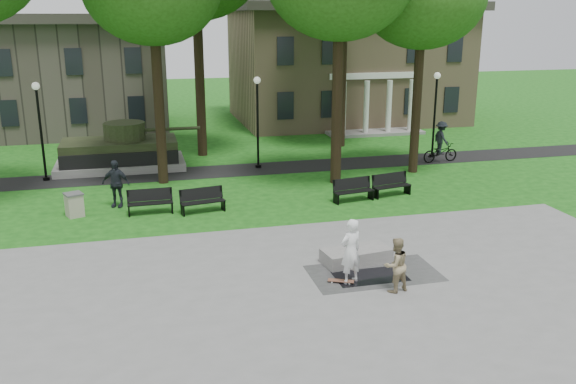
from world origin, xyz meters
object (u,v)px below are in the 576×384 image
object	(u,v)px
skateboarder	(351,251)
friend_watching	(396,265)
cyclist	(441,146)
trash_bin	(74,205)
park_bench_0	(150,201)
concrete_block	(356,255)

from	to	relation	value
skateboarder	friend_watching	world-z (taller)	skateboarder
skateboarder	cyclist	size ratio (longest dim) A/B	0.89
trash_bin	friend_watching	bearing A→B (deg)	-44.89
skateboarder	cyclist	xyz separation A→B (m)	(10.05, 13.54, -0.10)
park_bench_0	trash_bin	bearing A→B (deg)	172.56
concrete_block	friend_watching	distance (m)	2.41
cyclist	friend_watching	bearing A→B (deg)	143.62
cyclist	concrete_block	bearing A→B (deg)	137.99
park_bench_0	trash_bin	xyz separation A→B (m)	(-2.94, 0.36, -0.04)
cyclist	trash_bin	xyz separation A→B (m)	(-18.56, -4.92, -0.43)
skateboarder	friend_watching	size ratio (longest dim) A/B	1.22
friend_watching	park_bench_0	xyz separation A→B (m)	(-6.62, 9.17, -0.31)
concrete_block	park_bench_0	distance (m)	9.30
friend_watching	trash_bin	bearing A→B (deg)	-59.23
concrete_block	cyclist	world-z (taller)	cyclist
cyclist	park_bench_0	xyz separation A→B (m)	(-15.62, -5.28, -0.39)
friend_watching	trash_bin	size ratio (longest dim) A/B	1.70
skateboarder	trash_bin	world-z (taller)	skateboarder
friend_watching	cyclist	world-z (taller)	cyclist
friend_watching	skateboarder	bearing A→B (deg)	-54.80
cyclist	trash_bin	distance (m)	19.20
friend_watching	trash_bin	distance (m)	13.49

